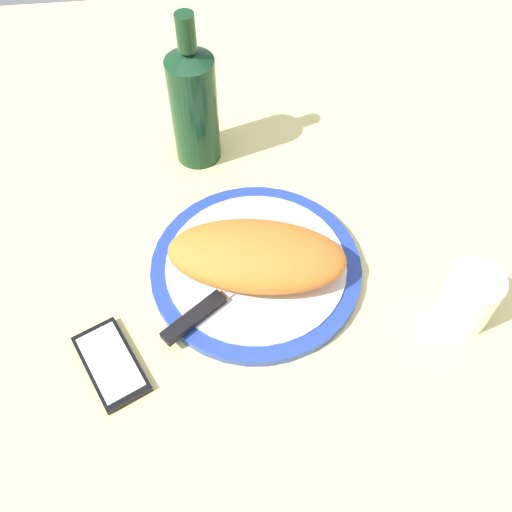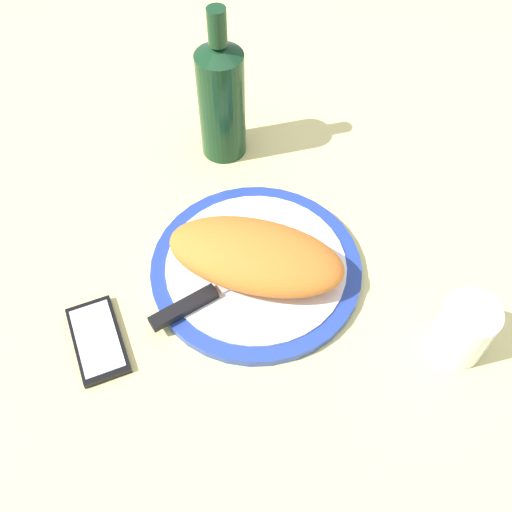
{
  "view_description": "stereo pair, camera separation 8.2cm",
  "coord_description": "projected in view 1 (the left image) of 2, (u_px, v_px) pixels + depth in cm",
  "views": [
    {
      "loc": [
        5.31,
        47.5,
        70.57
      ],
      "look_at": [
        0.0,
        0.0,
        3.78
      ],
      "focal_mm": 40.77,
      "sensor_mm": 36.0,
      "label": 1
    },
    {
      "loc": [
        -2.89,
        47.71,
        70.57
      ],
      "look_at": [
        0.0,
        0.0,
        3.78
      ],
      "focal_mm": 40.77,
      "sensor_mm": 36.0,
      "label": 2
    }
  ],
  "objects": [
    {
      "name": "calzone",
      "position": [
        253.0,
        256.0,
        0.8
      ],
      "size": [
        26.89,
        16.75,
        6.68
      ],
      "color": "orange",
      "rests_on": "plate"
    },
    {
      "name": "plate",
      "position": [
        256.0,
        268.0,
        0.85
      ],
      "size": [
        30.61,
        30.61,
        1.78
      ],
      "color": "#233D99",
      "rests_on": "ground_plane"
    },
    {
      "name": "knife",
      "position": [
        214.0,
        303.0,
        0.79
      ],
      "size": [
        20.94,
        16.31,
        1.2
      ],
      "color": "silver",
      "rests_on": "plate"
    },
    {
      "name": "ground_plane",
      "position": [
        256.0,
        277.0,
        0.86
      ],
      "size": [
        150.0,
        150.0,
        3.0
      ],
      "primitive_type": "cube",
      "color": "#E5D684"
    },
    {
      "name": "water_glass",
      "position": [
        467.0,
        300.0,
        0.78
      ],
      "size": [
        7.24,
        7.24,
        9.06
      ],
      "color": "silver",
      "rests_on": "ground_plane"
    },
    {
      "name": "fork",
      "position": [
        238.0,
        229.0,
        0.87
      ],
      "size": [
        15.26,
        5.44,
        0.4
      ],
      "color": "silver",
      "rests_on": "plate"
    },
    {
      "name": "wine_bottle",
      "position": [
        194.0,
        104.0,
        0.91
      ],
      "size": [
        7.52,
        7.52,
        26.05
      ],
      "color": "#14381E",
      "rests_on": "ground_plane"
    },
    {
      "name": "smartphone",
      "position": [
        111.0,
        363.0,
        0.76
      ],
      "size": [
        10.88,
        13.67,
        1.16
      ],
      "color": "black",
      "rests_on": "ground_plane"
    }
  ]
}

